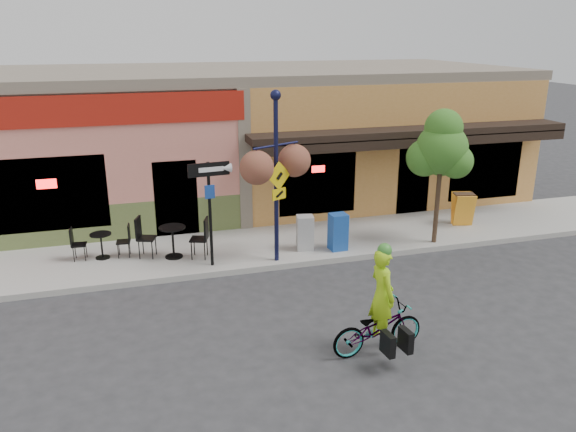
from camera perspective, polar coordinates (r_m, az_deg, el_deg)
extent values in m
plane|color=#2D2D30|center=(13.89, 2.85, -5.91)|extent=(90.00, 90.00, 0.00)
cube|color=#9E9B93|center=(15.62, 0.47, -2.78)|extent=(24.00, 3.00, 0.15)
cube|color=#A8A59E|center=(14.34, 2.14, -4.78)|extent=(24.00, 0.12, 0.15)
imported|color=maroon|center=(10.66, 9.09, -11.19)|extent=(1.87, 0.80, 0.95)
imported|color=#A3DB17|center=(10.49, 9.46, -9.17)|extent=(0.49, 0.69, 1.79)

